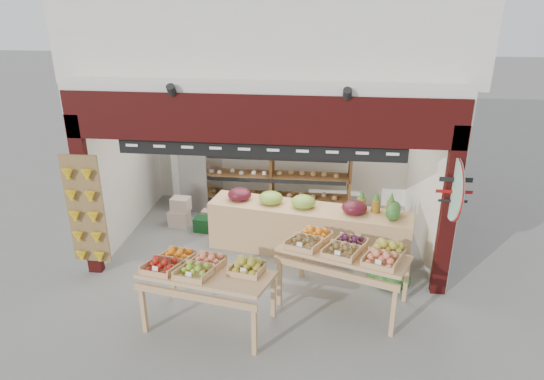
{
  "coord_description": "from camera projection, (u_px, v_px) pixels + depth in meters",
  "views": [
    {
      "loc": [
        0.93,
        -7.64,
        4.29
      ],
      "look_at": [
        0.09,
        -0.2,
        1.23
      ],
      "focal_mm": 32.0,
      "sensor_mm": 36.0,
      "label": 1
    }
  ],
  "objects": [
    {
      "name": "mid_counter",
      "position": [
        307.0,
        228.0,
        8.45
      ],
      "size": [
        3.55,
        1.27,
        1.09
      ],
      "color": "tan",
      "rests_on": "ground"
    },
    {
      "name": "refrigerator",
      "position": [
        197.0,
        167.0,
        9.95
      ],
      "size": [
        0.93,
        0.93,
        1.94
      ],
      "primitive_type": "cube",
      "rotation": [
        0.0,
        0.0,
        -0.28
      ],
      "color": "silver",
      "rests_on": "ground"
    },
    {
      "name": "display_table_right",
      "position": [
        345.0,
        250.0,
        6.9
      ],
      "size": [
        2.0,
        1.51,
        1.11
      ],
      "color": "tan",
      "rests_on": "ground"
    },
    {
      "name": "cardboard_stack",
      "position": [
        192.0,
        216.0,
        9.51
      ],
      "size": [
        0.96,
        0.69,
        0.6
      ],
      "color": "beige",
      "rests_on": "ground"
    },
    {
      "name": "gift_sign",
      "position": [
        454.0,
        189.0,
        6.74
      ],
      "size": [
        0.04,
        0.93,
        0.92
      ],
      "color": "#AAD6BF",
      "rests_on": "ground"
    },
    {
      "name": "shop_structure",
      "position": [
        278.0,
        14.0,
        8.75
      ],
      "size": [
        6.36,
        5.12,
        5.4
      ],
      "color": "silver",
      "rests_on": "ground"
    },
    {
      "name": "display_table_left",
      "position": [
        201.0,
        270.0,
        6.51
      ],
      "size": [
        1.83,
        1.22,
        1.07
      ],
      "color": "tan",
      "rests_on": "ground"
    },
    {
      "name": "ground",
      "position": [
        268.0,
        249.0,
        8.74
      ],
      "size": [
        60.0,
        60.0,
        0.0
      ],
      "primitive_type": "plane",
      "color": "slate",
      "rests_on": "ground"
    },
    {
      "name": "back_shelving",
      "position": [
        272.0,
        157.0,
        9.72
      ],
      "size": [
        3.19,
        0.52,
        1.95
      ],
      "color": "brown",
      "rests_on": "ground"
    },
    {
      "name": "banana_board",
      "position": [
        85.0,
        213.0,
        7.53
      ],
      "size": [
        0.6,
        0.15,
        1.8
      ],
      "color": "olive",
      "rests_on": "ground"
    },
    {
      "name": "watermelon_pile",
      "position": [
        390.0,
        273.0,
        7.65
      ],
      "size": [
        0.68,
        0.68,
        0.53
      ],
      "color": "#1D4A18",
      "rests_on": "ground"
    }
  ]
}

